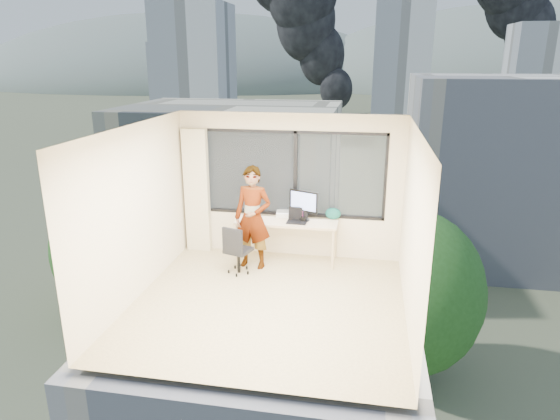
% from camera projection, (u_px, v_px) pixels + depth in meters
% --- Properties ---
extents(floor, '(4.00, 4.00, 0.01)m').
position_uv_depth(floor, '(268.00, 303.00, 7.33)').
color(floor, '#D0BC87').
rests_on(floor, ground).
extents(ceiling, '(4.00, 4.00, 0.01)m').
position_uv_depth(ceiling, '(267.00, 129.00, 6.56)').
color(ceiling, white).
rests_on(ceiling, ground).
extents(wall_front, '(4.00, 0.01, 2.60)m').
position_uv_depth(wall_front, '(228.00, 281.00, 5.07)').
color(wall_front, beige).
rests_on(wall_front, ground).
extents(wall_left, '(0.01, 4.00, 2.60)m').
position_uv_depth(wall_left, '(136.00, 213.00, 7.29)').
color(wall_left, beige).
rests_on(wall_left, ground).
extents(wall_right, '(0.01, 4.00, 2.60)m').
position_uv_depth(wall_right, '(413.00, 229.00, 6.60)').
color(wall_right, beige).
rests_on(wall_right, ground).
extents(window_wall, '(3.30, 0.16, 1.55)m').
position_uv_depth(window_wall, '(293.00, 174.00, 8.75)').
color(window_wall, black).
rests_on(window_wall, ground).
extents(curtain, '(0.45, 0.14, 2.30)m').
position_uv_depth(curtain, '(197.00, 191.00, 9.05)').
color(curtain, '#F2E4BD').
rests_on(curtain, floor).
extents(desk, '(1.80, 0.60, 0.75)m').
position_uv_depth(desk, '(287.00, 240.00, 8.78)').
color(desk, '#CEC08A').
rests_on(desk, floor).
extents(chair, '(0.55, 0.55, 0.86)m').
position_uv_depth(chair, '(238.00, 249.00, 8.25)').
color(chair, black).
rests_on(chair, floor).
extents(person, '(0.70, 0.51, 1.78)m').
position_uv_depth(person, '(253.00, 218.00, 8.37)').
color(person, '#2D2D33').
rests_on(person, floor).
extents(monitor, '(0.56, 0.31, 0.55)m').
position_uv_depth(monitor, '(304.00, 205.00, 8.60)').
color(monitor, black).
rests_on(monitor, desk).
extents(game_console, '(0.37, 0.33, 0.08)m').
position_uv_depth(game_console, '(286.00, 214.00, 8.91)').
color(game_console, white).
rests_on(game_console, desk).
extents(laptop, '(0.36, 0.38, 0.22)m').
position_uv_depth(laptop, '(297.00, 216.00, 8.54)').
color(laptop, black).
rests_on(laptop, desk).
extents(cellphone, '(0.11, 0.06, 0.01)m').
position_uv_depth(cellphone, '(258.00, 221.00, 8.63)').
color(cellphone, black).
rests_on(cellphone, desk).
extents(pen_cup, '(0.09, 0.09, 0.09)m').
position_uv_depth(pen_cup, '(303.00, 219.00, 8.60)').
color(pen_cup, black).
rests_on(pen_cup, desk).
extents(handbag, '(0.30, 0.20, 0.21)m').
position_uv_depth(handbag, '(333.00, 214.00, 8.71)').
color(handbag, '#0D4E45').
rests_on(handbag, desk).
extents(exterior_ground, '(400.00, 400.00, 0.04)m').
position_uv_depth(exterior_ground, '(364.00, 129.00, 124.20)').
color(exterior_ground, '#515B3D').
rests_on(exterior_ground, ground).
extents(near_bldg_a, '(16.00, 12.00, 14.00)m').
position_uv_depth(near_bldg_a, '(234.00, 195.00, 39.13)').
color(near_bldg_a, '#EDE6C6').
rests_on(near_bldg_a, exterior_ground).
extents(near_bldg_b, '(14.00, 13.00, 16.00)m').
position_uv_depth(near_bldg_b, '(491.00, 171.00, 42.77)').
color(near_bldg_b, silver).
rests_on(near_bldg_b, exterior_ground).
extents(far_tower_a, '(14.00, 14.00, 28.00)m').
position_uv_depth(far_tower_a, '(196.00, 74.00, 102.50)').
color(far_tower_a, silver).
rests_on(far_tower_a, exterior_ground).
extents(far_tower_b, '(13.00, 13.00, 30.00)m').
position_uv_depth(far_tower_b, '(400.00, 68.00, 118.36)').
color(far_tower_b, silver).
rests_on(far_tower_b, exterior_ground).
extents(far_tower_c, '(15.00, 15.00, 26.00)m').
position_uv_depth(far_tower_c, '(537.00, 74.00, 131.44)').
color(far_tower_c, silver).
rests_on(far_tower_c, exterior_ground).
extents(far_tower_d, '(16.00, 14.00, 22.00)m').
position_uv_depth(far_tower_d, '(180.00, 78.00, 159.30)').
color(far_tower_d, silver).
rests_on(far_tower_d, exterior_ground).
extents(hill_a, '(288.00, 216.00, 90.00)m').
position_uv_depth(hill_a, '(190.00, 84.00, 332.44)').
color(hill_a, slate).
rests_on(hill_a, exterior_ground).
extents(hill_b, '(300.00, 220.00, 96.00)m').
position_uv_depth(hill_b, '(538.00, 87.00, 294.98)').
color(hill_b, slate).
rests_on(hill_b, exterior_ground).
extents(tree_a, '(7.00, 7.00, 8.00)m').
position_uv_depth(tree_a, '(106.00, 263.00, 33.70)').
color(tree_a, '#24511B').
rests_on(tree_a, exterior_ground).
extents(tree_b, '(7.60, 7.60, 9.00)m').
position_uv_depth(tree_b, '(409.00, 310.00, 26.39)').
color(tree_b, '#24511B').
rests_on(tree_b, exterior_ground).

